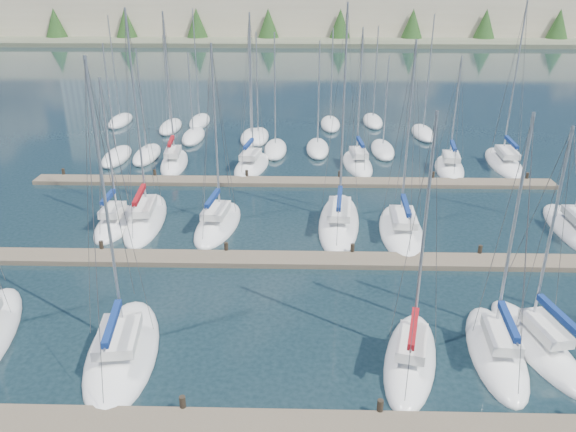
{
  "coord_description": "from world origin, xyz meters",
  "views": [
    {
      "loc": [
        0.74,
        -14.77,
        16.64
      ],
      "look_at": [
        0.0,
        14.0,
        4.0
      ],
      "focal_mm": 35.0,
      "sensor_mm": 36.0,
      "label": 1
    }
  ],
  "objects_px": {
    "sailboat_p": "(357,164)",
    "sailboat_j": "(218,224)",
    "sailboat_d": "(410,359)",
    "sailboat_n": "(174,162)",
    "sailboat_e": "(496,351)",
    "sailboat_k": "(339,222)",
    "sailboat_c": "(123,351)",
    "sailboat_l": "(401,230)",
    "sailboat_m": "(576,230)",
    "sailboat_q": "(449,168)",
    "sailboat_i": "(146,219)",
    "sailboat_h": "(116,224)",
    "sailboat_r": "(504,163)",
    "sailboat_f": "(537,344)",
    "sailboat_o": "(252,165)"
  },
  "relations": [
    {
      "from": "sailboat_k",
      "to": "sailboat_j",
      "type": "bearing_deg",
      "value": -170.91
    },
    {
      "from": "sailboat_c",
      "to": "sailboat_q",
      "type": "bearing_deg",
      "value": 44.14
    },
    {
      "from": "sailboat_n",
      "to": "sailboat_m",
      "type": "height_order",
      "value": "sailboat_n"
    },
    {
      "from": "sailboat_e",
      "to": "sailboat_h",
      "type": "distance_m",
      "value": 26.38
    },
    {
      "from": "sailboat_o",
      "to": "sailboat_r",
      "type": "bearing_deg",
      "value": 11.95
    },
    {
      "from": "sailboat_n",
      "to": "sailboat_f",
      "type": "xyz_separation_m",
      "value": [
        23.28,
        -27.12,
        -0.02
      ]
    },
    {
      "from": "sailboat_e",
      "to": "sailboat_h",
      "type": "relative_size",
      "value": 1.1
    },
    {
      "from": "sailboat_o",
      "to": "sailboat_m",
      "type": "bearing_deg",
      "value": -20.93
    },
    {
      "from": "sailboat_i",
      "to": "sailboat_l",
      "type": "xyz_separation_m",
      "value": [
        18.15,
        -1.5,
        -0.02
      ]
    },
    {
      "from": "sailboat_l",
      "to": "sailboat_o",
      "type": "bearing_deg",
      "value": 132.8
    },
    {
      "from": "sailboat_i",
      "to": "sailboat_h",
      "type": "relative_size",
      "value": 1.38
    },
    {
      "from": "sailboat_e",
      "to": "sailboat_k",
      "type": "height_order",
      "value": "sailboat_k"
    },
    {
      "from": "sailboat_j",
      "to": "sailboat_d",
      "type": "bearing_deg",
      "value": -46.56
    },
    {
      "from": "sailboat_d",
      "to": "sailboat_n",
      "type": "bearing_deg",
      "value": 135.16
    },
    {
      "from": "sailboat_h",
      "to": "sailboat_k",
      "type": "bearing_deg",
      "value": 3.47
    },
    {
      "from": "sailboat_k",
      "to": "sailboat_f",
      "type": "bearing_deg",
      "value": -53.14
    },
    {
      "from": "sailboat_q",
      "to": "sailboat_m",
      "type": "height_order",
      "value": "sailboat_m"
    },
    {
      "from": "sailboat_l",
      "to": "sailboat_h",
      "type": "relative_size",
      "value": 1.22
    },
    {
      "from": "sailboat_h",
      "to": "sailboat_n",
      "type": "bearing_deg",
      "value": 85.67
    },
    {
      "from": "sailboat_n",
      "to": "sailboat_e",
      "type": "height_order",
      "value": "sailboat_n"
    },
    {
      "from": "sailboat_e",
      "to": "sailboat_k",
      "type": "relative_size",
      "value": 0.78
    },
    {
      "from": "sailboat_r",
      "to": "sailboat_d",
      "type": "xyz_separation_m",
      "value": [
        -13.74,
        -29.08,
        0.0
      ]
    },
    {
      "from": "sailboat_f",
      "to": "sailboat_m",
      "type": "xyz_separation_m",
      "value": [
        7.61,
        13.06,
        -0.01
      ]
    },
    {
      "from": "sailboat_p",
      "to": "sailboat_j",
      "type": "distance_m",
      "value": 17.66
    },
    {
      "from": "sailboat_e",
      "to": "sailboat_d",
      "type": "height_order",
      "value": "sailboat_d"
    },
    {
      "from": "sailboat_q",
      "to": "sailboat_k",
      "type": "xyz_separation_m",
      "value": [
        -10.72,
        -12.18,
        0.01
      ]
    },
    {
      "from": "sailboat_p",
      "to": "sailboat_l",
      "type": "relative_size",
      "value": 0.96
    },
    {
      "from": "sailboat_c",
      "to": "sailboat_i",
      "type": "bearing_deg",
      "value": 93.35
    },
    {
      "from": "sailboat_r",
      "to": "sailboat_k",
      "type": "height_order",
      "value": "sailboat_k"
    },
    {
      "from": "sailboat_i",
      "to": "sailboat_q",
      "type": "height_order",
      "value": "sailboat_i"
    },
    {
      "from": "sailboat_d",
      "to": "sailboat_j",
      "type": "bearing_deg",
      "value": 140.89
    },
    {
      "from": "sailboat_e",
      "to": "sailboat_h",
      "type": "bearing_deg",
      "value": 152.77
    },
    {
      "from": "sailboat_m",
      "to": "sailboat_q",
      "type": "bearing_deg",
      "value": 114.15
    },
    {
      "from": "sailboat_n",
      "to": "sailboat_j",
      "type": "bearing_deg",
      "value": -71.43
    },
    {
      "from": "sailboat_m",
      "to": "sailboat_k",
      "type": "bearing_deg",
      "value": 177.64
    },
    {
      "from": "sailboat_m",
      "to": "sailboat_k",
      "type": "relative_size",
      "value": 0.83
    },
    {
      "from": "sailboat_o",
      "to": "sailboat_c",
      "type": "height_order",
      "value": "sailboat_c"
    },
    {
      "from": "sailboat_n",
      "to": "sailboat_e",
      "type": "bearing_deg",
      "value": -57.93
    },
    {
      "from": "sailboat_r",
      "to": "sailboat_c",
      "type": "relative_size",
      "value": 1.05
    },
    {
      "from": "sailboat_j",
      "to": "sailboat_m",
      "type": "distance_m",
      "value": 24.89
    },
    {
      "from": "sailboat_e",
      "to": "sailboat_f",
      "type": "height_order",
      "value": "sailboat_e"
    },
    {
      "from": "sailboat_c",
      "to": "sailboat_l",
      "type": "relative_size",
      "value": 1.06
    },
    {
      "from": "sailboat_m",
      "to": "sailboat_l",
      "type": "distance_m",
      "value": 12.08
    },
    {
      "from": "sailboat_i",
      "to": "sailboat_o",
      "type": "height_order",
      "value": "sailboat_i"
    },
    {
      "from": "sailboat_c",
      "to": "sailboat_k",
      "type": "xyz_separation_m",
      "value": [
        11.06,
        15.14,
        0.0
      ]
    },
    {
      "from": "sailboat_m",
      "to": "sailboat_l",
      "type": "bearing_deg",
      "value": -177.2
    },
    {
      "from": "sailboat_p",
      "to": "sailboat_n",
      "type": "bearing_deg",
      "value": 176.12
    },
    {
      "from": "sailboat_q",
      "to": "sailboat_p",
      "type": "xyz_separation_m",
      "value": [
        -8.25,
        1.0,
        0.01
      ]
    },
    {
      "from": "sailboat_e",
      "to": "sailboat_c",
      "type": "height_order",
      "value": "sailboat_c"
    },
    {
      "from": "sailboat_e",
      "to": "sailboat_k",
      "type": "xyz_separation_m",
      "value": [
        -6.54,
        14.71,
        -0.0
      ]
    }
  ]
}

